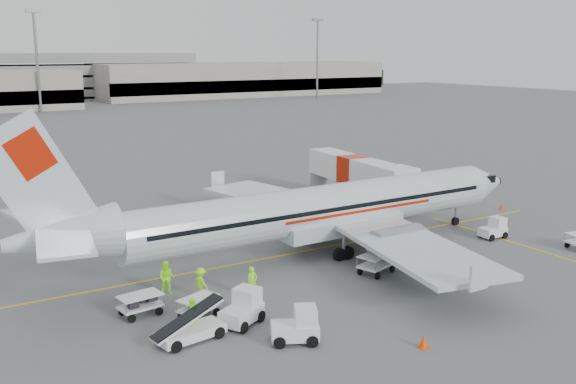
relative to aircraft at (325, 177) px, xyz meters
name	(u,v)px	position (x,y,z in m)	size (l,w,h in m)	color
ground	(303,252)	(-1.28, 0.63, -5.16)	(360.00, 360.00, 0.00)	#56595B
stripe_lead	(303,252)	(-1.28, 0.63, -5.16)	(44.00, 0.20, 0.01)	yellow
stripe_cross	(536,250)	(12.72, -7.37, -5.16)	(0.20, 20.00, 0.01)	yellow
terminal_east	(242,79)	(68.72, 145.63, -0.16)	(90.00, 26.00, 10.00)	gray
parking_garage	(83,74)	(23.72, 160.63, 1.84)	(62.00, 24.00, 14.00)	slate
mast_center	(37,62)	(3.72, 118.63, 5.84)	(3.20, 1.20, 22.00)	slate
mast_east	(317,60)	(78.72, 118.63, 5.84)	(3.20, 1.20, 22.00)	slate
aircraft	(325,177)	(0.00, 0.00, 0.00)	(37.44, 29.34, 10.32)	silver
jet_bridge	(353,179)	(10.54, 10.75, -3.06)	(3.01, 16.04, 4.21)	white
belt_loader	(190,317)	(-13.25, -8.25, -3.99)	(4.31, 1.62, 2.34)	white
tug_fore	(493,228)	(12.35, -3.81, -4.40)	(1.97, 1.13, 1.52)	white
tug_mid	(295,325)	(-9.13, -10.92, -4.30)	(2.23, 1.28, 1.72)	white
tug_aft	(241,308)	(-10.36, -7.87, -4.27)	(2.29, 1.31, 1.77)	white
cart_loaded_a	(199,307)	(-11.83, -5.91, -4.62)	(2.09, 1.23, 1.09)	white
cart_loaded_b	(140,305)	(-14.31, -4.14, -4.59)	(2.18, 1.29, 1.14)	white
cart_empty_a	(377,264)	(0.19, -5.44, -4.53)	(2.41, 1.43, 1.26)	white
cone_nose	(501,206)	(19.82, 1.81, -4.89)	(0.34, 0.34, 0.55)	#F74303
cone_port	(281,208)	(3.05, 11.00, -4.82)	(0.42, 0.42, 0.69)	#F74303
cone_stbd	(424,341)	(-4.38, -14.53, -4.81)	(0.43, 0.43, 0.71)	#F74303
crew_a	(252,282)	(-8.17, -4.91, -4.27)	(0.65, 0.43, 1.78)	#90E817
crew_b	(167,278)	(-12.06, -2.01, -4.20)	(0.94, 0.73, 1.93)	#90E817
crew_c	(201,282)	(-10.59, -3.38, -4.31)	(1.09, 0.63, 1.69)	#90E817
crew_d	(193,316)	(-12.84, -7.58, -4.24)	(1.08, 0.45, 1.84)	#90E817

